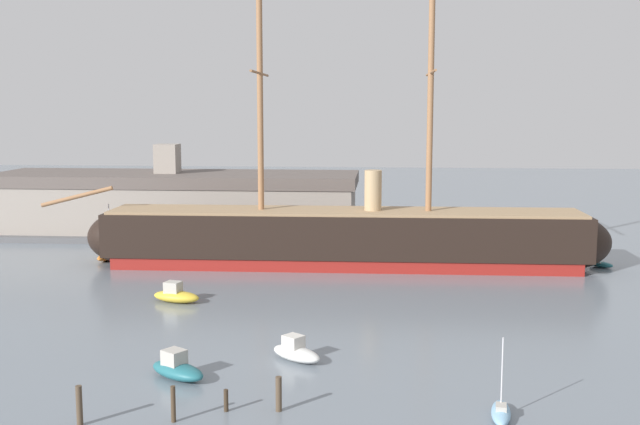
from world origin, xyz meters
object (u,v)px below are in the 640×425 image
Objects in this scene: tall_ship at (344,237)px; dockside_warehouse_left at (176,204)px; motorboat_near_centre at (296,352)px; mooring_piling_midwater at (279,394)px; mooring_piling_left_pair at (226,400)px; motorboat_foreground_left at (177,369)px; mooring_piling_right_pair at (173,404)px; motorboat_distant_centre at (362,246)px; sailboat_foreground_right at (501,412)px; dinghy_far_right at (601,264)px; mooring_piling_nearest at (79,406)px; motorboat_alongside_bow at (176,295)px; sailboat_far_left at (109,255)px.

tall_ship is 32.48m from dockside_warehouse_left.
tall_ship is at bearing 86.97° from motorboat_near_centre.
mooring_piling_midwater is at bearing -89.92° from motorboat_near_centre.
tall_ship is at bearing 83.52° from mooring_piling_left_pair.
motorboat_foreground_left is 7.00m from mooring_piling_left_pair.
motorboat_distant_centre is at bearing 80.42° from mooring_piling_right_pair.
tall_ship is 45.11m from sailboat_foreground_right.
motorboat_distant_centre is at bearing 77.12° from motorboat_foreground_left.
dinghy_far_right is 64.29m from mooring_piling_nearest.
motorboat_alongside_bow reaches higher than mooring_piling_left_pair.
mooring_piling_right_pair is at bearing -128.33° from dinghy_far_right.
motorboat_distant_centre is 56.94m from mooring_piling_right_pair.
motorboat_foreground_left is 2.26× the size of mooring_piling_right_pair.
dinghy_far_right is at bearing 51.67° from mooring_piling_right_pair.
motorboat_near_centre is 2.08× the size of mooring_piling_right_pair.
mooring_piling_nearest is at bearing -173.17° from sailboat_foreground_right.
dockside_warehouse_left is (-12.22, 66.89, 3.21)m from mooring_piling_nearest.
motorboat_distant_centre is 1.45× the size of mooring_piling_midwater.
mooring_piling_left_pair is (-6.72, -54.32, 0.26)m from motorboat_distant_centre.
motorboat_near_centre is at bearing -66.67° from dockside_warehouse_left.
dockside_warehouse_left is at bearing 80.12° from sailboat_far_left.
tall_ship is 29.80m from dinghy_far_right.
mooring_piling_nearest is at bearing -161.10° from mooring_piling_left_pair.
mooring_piling_right_pair is (-5.93, -11.61, 0.45)m from motorboat_near_centre.
sailboat_foreground_right is 73.85m from dockside_warehouse_left.
dockside_warehouse_left is at bearing 105.05° from motorboat_foreground_left.
motorboat_near_centre reaches higher than mooring_piling_left_pair.
tall_ship reaches higher than motorboat_near_centre.
motorboat_near_centre is 1.58× the size of dinghy_far_right.
mooring_piling_midwater is (-3.54, -54.03, 0.66)m from motorboat_distant_centre.
motorboat_near_centre is at bearing 72.07° from mooring_piling_left_pair.
motorboat_near_centre is 44.67m from motorboat_distant_centre.
mooring_piling_midwater is 68.10m from dockside_warehouse_left.
motorboat_distant_centre is 0.06× the size of dockside_warehouse_left.
sailboat_foreground_right is 2.25× the size of mooring_piling_right_pair.
mooring_piling_nearest is (-3.57, -8.14, 0.51)m from motorboat_foreground_left.
motorboat_alongside_bow reaches higher than motorboat_distant_centre.
tall_ship is 46.23m from mooring_piling_right_pair.
tall_ship is 30.39× the size of mooring_piling_midwater.
mooring_piling_right_pair reaches higher than dinghy_far_right.
mooring_piling_midwater is at bearing 15.16° from mooring_piling_nearest.
mooring_piling_right_pair is (-7.72, -45.52, -2.32)m from tall_ship.
motorboat_near_centre is 0.67× the size of sailboat_far_left.
motorboat_near_centre is 10.30m from mooring_piling_left_pair.
mooring_piling_nearest is (15.51, -48.02, 0.63)m from sailboat_far_left.
motorboat_foreground_left is 0.09× the size of dockside_warehouse_left.
mooring_piling_nearest reaches higher than motorboat_foreground_left.
sailboat_foreground_right is at bearing -60.13° from dockside_warehouse_left.
sailboat_foreground_right is 2.06× the size of mooring_piling_nearest.
sailboat_far_left reaches higher than motorboat_foreground_left.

